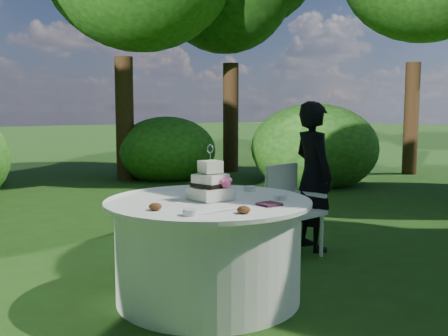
{
  "coord_description": "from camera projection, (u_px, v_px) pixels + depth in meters",
  "views": [
    {
      "loc": [
        -2.21,
        -3.21,
        1.46
      ],
      "look_at": [
        0.15,
        0.0,
        1.0
      ],
      "focal_mm": 42.0,
      "sensor_mm": 36.0,
      "label": 1
    }
  ],
  "objects": [
    {
      "name": "guest",
      "position": [
        313.0,
        176.0,
        5.38
      ],
      "size": [
        0.49,
        0.63,
        1.53
      ],
      "primitive_type": "imported",
      "rotation": [
        0.0,
        0.0,
        1.33
      ],
      "color": "black",
      "rests_on": "ground"
    },
    {
      "name": "petal_cups",
      "position": [
        203.0,
        199.0,
        3.82
      ],
      "size": [
        0.92,
        1.1,
        0.05
      ],
      "color": "#562D16",
      "rests_on": "table"
    },
    {
      "name": "table",
      "position": [
        208.0,
        249.0,
        4.0
      ],
      "size": [
        1.56,
        1.56,
        0.77
      ],
      "color": "silver",
      "rests_on": "ground"
    },
    {
      "name": "cake",
      "position": [
        211.0,
        185.0,
        3.94
      ],
      "size": [
        0.28,
        0.29,
        0.41
      ],
      "color": "silver",
      "rests_on": "table"
    },
    {
      "name": "ground",
      "position": [
        208.0,
        298.0,
        4.04
      ],
      "size": [
        80.0,
        80.0,
        0.0
      ],
      "primitive_type": "plane",
      "color": "#1E3A10",
      "rests_on": "ground"
    },
    {
      "name": "chair",
      "position": [
        290.0,
        203.0,
        5.18
      ],
      "size": [
        0.49,
        0.48,
        0.9
      ],
      "color": "silver",
      "rests_on": "ground"
    },
    {
      "name": "votives",
      "position": [
        243.0,
        198.0,
        3.89
      ],
      "size": [
        1.04,
        0.64,
        0.04
      ],
      "color": "silver",
      "rests_on": "table"
    },
    {
      "name": "feather_plume",
      "position": [
        213.0,
        211.0,
        3.48
      ],
      "size": [
        0.48,
        0.07,
        0.01
      ],
      "primitive_type": "ellipsoid",
      "color": "white",
      "rests_on": "table"
    },
    {
      "name": "napkins",
      "position": [
        269.0,
        204.0,
        3.71
      ],
      "size": [
        0.14,
        0.14,
        0.02
      ],
      "primitive_type": "cube",
      "color": "#461E33",
      "rests_on": "table"
    }
  ]
}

